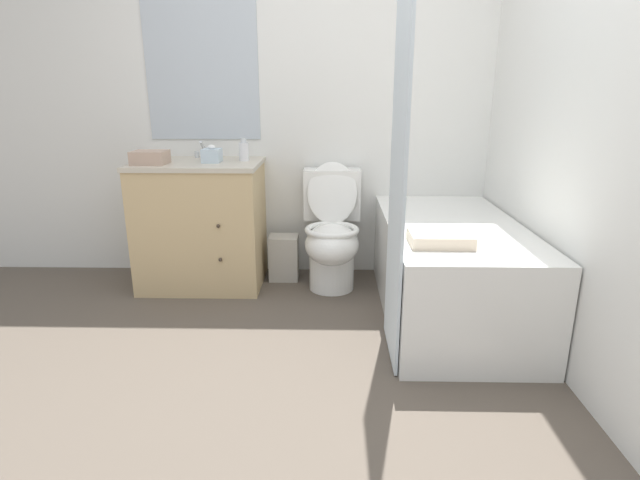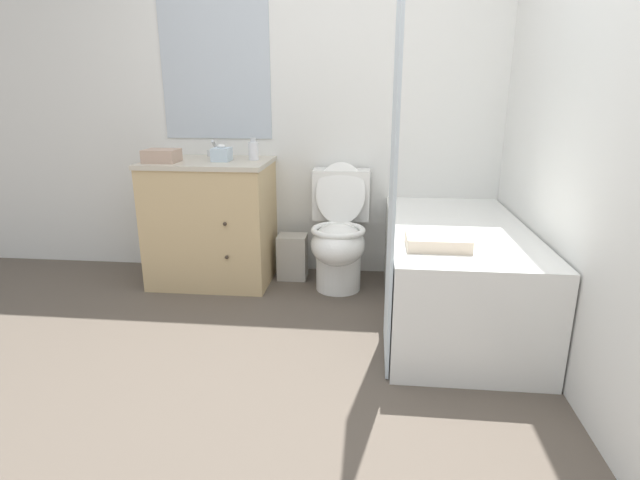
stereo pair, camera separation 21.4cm
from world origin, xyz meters
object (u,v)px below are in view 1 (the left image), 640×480
at_px(toilet, 332,234).
at_px(soap_dispenser, 244,151).
at_px(sink_faucet, 204,153).
at_px(vanity_cabinet, 202,223).
at_px(hand_towel_folded, 150,157).
at_px(bathtub, 449,269).
at_px(wastebasket, 284,257).
at_px(bath_towel_folded, 440,238).
at_px(tissue_box, 212,155).

distance_m(toilet, soap_dispenser, 0.81).
bearing_deg(sink_faucet, vanity_cabinet, -90.00).
bearing_deg(hand_towel_folded, sink_faucet, 49.87).
relative_size(bathtub, soap_dispenser, 10.16).
bearing_deg(toilet, wastebasket, 159.28).
relative_size(toilet, bath_towel_folded, 2.79).
relative_size(vanity_cabinet, sink_faucet, 6.01).
height_order(wastebasket, hand_towel_folded, hand_towel_folded).
height_order(soap_dispenser, bath_towel_folded, soap_dispenser).
height_order(toilet, wastebasket, toilet).
xyz_separation_m(vanity_cabinet, soap_dispenser, (0.30, 0.05, 0.48)).
relative_size(vanity_cabinet, tissue_box, 6.27).
relative_size(soap_dispenser, hand_towel_folded, 0.70).
height_order(sink_faucet, bathtub, sink_faucet).
distance_m(hand_towel_folded, bath_towel_folded, 1.88).
xyz_separation_m(wastebasket, bath_towel_folded, (0.88, -0.98, 0.44)).
bearing_deg(bathtub, sink_faucet, 157.25).
xyz_separation_m(bathtub, tissue_box, (-1.48, 0.44, 0.61)).
bearing_deg(sink_faucet, toilet, -14.84).
relative_size(sink_faucet, tissue_box, 1.04).
bearing_deg(wastebasket, soap_dispenser, -169.48).
relative_size(sink_faucet, hand_towel_folded, 0.67).
height_order(sink_faucet, wastebasket, sink_faucet).
height_order(bathtub, bath_towel_folded, bath_towel_folded).
relative_size(sink_faucet, toilet, 0.17).
distance_m(bathtub, tissue_box, 1.67).
xyz_separation_m(sink_faucet, bath_towel_folded, (1.42, -1.09, -0.29)).
relative_size(tissue_box, soap_dispenser, 0.92).
bearing_deg(bath_towel_folded, bathtub, 68.76).
distance_m(toilet, wastebasket, 0.42).
height_order(wastebasket, tissue_box, tissue_box).
height_order(soap_dispenser, hand_towel_folded, soap_dispenser).
height_order(bathtub, wastebasket, bathtub).
xyz_separation_m(vanity_cabinet, wastebasket, (0.55, 0.09, -0.28)).
height_order(tissue_box, hand_towel_folded, tissue_box).
xyz_separation_m(toilet, tissue_box, (-0.78, 0.01, 0.53)).
bearing_deg(hand_towel_folded, bathtub, -10.62).
bearing_deg(wastebasket, vanity_cabinet, -170.53).
bearing_deg(tissue_box, soap_dispenser, 19.52).
bearing_deg(vanity_cabinet, bathtub, -16.42).
xyz_separation_m(sink_faucet, tissue_box, (0.10, -0.22, 0.01)).
distance_m(sink_faucet, toilet, 1.06).
height_order(bathtub, hand_towel_folded, hand_towel_folded).
distance_m(wastebasket, tissue_box, 0.87).
height_order(toilet, tissue_box, tissue_box).
bearing_deg(soap_dispenser, bathtub, -21.79).
xyz_separation_m(toilet, bath_towel_folded, (0.53, -0.85, 0.23)).
distance_m(bathtub, hand_towel_folded, 1.98).
bearing_deg(bath_towel_folded, vanity_cabinet, 147.92).
distance_m(toilet, tissue_box, 0.95).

